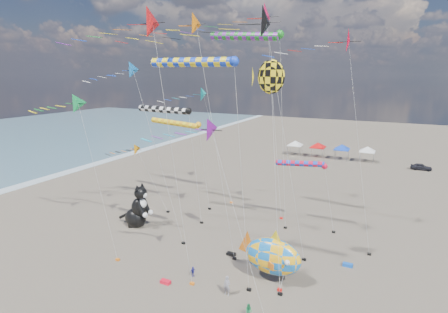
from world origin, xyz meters
TOP-DOWN VIEW (x-y plane):
  - delta_kite_0 at (-11.40, 26.39)m, footprint 11.49×2.12m
  - delta_kite_1 at (-2.01, 24.11)m, footprint 14.53×3.22m
  - delta_kite_2 at (-4.42, 7.13)m, footprint 12.51×2.58m
  - delta_kite_3 at (-14.51, 7.39)m, footprint 11.45×2.05m
  - delta_kite_4 at (-11.11, 13.08)m, footprint 10.80×1.78m
  - delta_kite_5 at (2.18, 5.44)m, footprint 9.30×1.90m
  - delta_kite_6 at (-3.89, 12.55)m, footprint 11.70×2.07m
  - delta_kite_7 at (8.00, 19.24)m, footprint 11.79×2.49m
  - delta_kite_8 at (1.67, 15.36)m, footprint 16.42×3.03m
  - delta_kite_9 at (-17.24, 19.62)m, footprint 9.53×1.70m
  - windsock_0 at (-12.54, 22.96)m, footprint 9.07×0.76m
  - windsock_1 at (-0.88, 8.47)m, footprint 8.90×0.76m
  - windsock_2 at (-2.06, 21.62)m, footprint 9.92×0.93m
  - windsock_3 at (4.47, 22.89)m, footprint 7.21×0.69m
  - windsock_4 at (-10.91, 18.55)m, footprint 8.40×0.79m
  - angelfish_kite at (4.14, 11.02)m, footprint 3.74×3.02m
  - cat_inflatable at (-12.86, 14.51)m, footprint 3.97×2.00m
  - fish_inflatable at (5.07, 10.57)m, footprint 6.66×3.35m
  - person_adult at (2.42, 7.14)m, footprint 0.64×0.45m
  - child_green at (5.04, 5.40)m, footprint 0.54×0.43m
  - child_blue at (-1.48, 8.26)m, footprint 0.47×0.58m
  - kite_bag_0 at (10.74, 16.07)m, footprint 0.90×0.44m
  - kite_bag_1 at (0.02, 13.11)m, footprint 0.90×0.44m
  - kite_bag_2 at (-3.04, 6.26)m, footprint 0.90×0.44m
  - tent_row at (1.50, 60.00)m, footprint 19.20×4.20m
  - parked_car at (18.79, 58.00)m, footprint 3.66×1.54m

SIDE VIEW (x-z plane):
  - kite_bag_0 at x=10.74m, z-range 0.00..0.30m
  - kite_bag_1 at x=0.02m, z-range 0.00..0.30m
  - kite_bag_2 at x=-3.04m, z-range 0.00..0.30m
  - child_blue at x=-1.48m, z-range 0.00..0.93m
  - child_green at x=5.04m, z-range 0.00..1.10m
  - parked_car at x=18.79m, z-range 0.00..1.24m
  - person_adult at x=2.42m, z-range 0.00..1.69m
  - fish_inflatable at x=5.07m, z-range -0.05..4.89m
  - cat_inflatable at x=-12.86m, z-range 0.00..5.35m
  - tent_row at x=1.50m, z-range 1.25..5.05m
  - delta_kite_9 at x=-17.24m, z-range 3.10..11.74m
  - windsock_3 at x=4.47m, z-range 3.62..11.66m
  - windsock_0 at x=-12.54m, z-range 5.41..17.11m
  - delta_kite_5 at x=2.18m, z-range 6.08..20.83m
  - windsock_4 at x=-10.91m, z-range 6.50..20.42m
  - delta_kite_3 at x=-14.51m, z-range 6.60..22.54m
  - delta_kite_0 at x=-11.40m, z-range 6.70..22.85m
  - angelfish_kite at x=4.14m, z-range 7.90..26.63m
  - delta_kite_4 at x=-11.11m, z-range 8.20..27.17m
  - windsock_1 at x=-0.88m, z-range 8.97..27.87m
  - delta_kite_7 at x=8.00m, z-range 9.46..31.39m
  - delta_kite_2 at x=-4.42m, z-range 9.82..32.59m
  - delta_kite_6 at x=-3.89m, z-range 10.06..32.98m
  - windsock_2 at x=-2.06m, z-range 10.55..32.72m
  - delta_kite_8 at x=1.67m, z-range 10.03..33.60m
  - delta_kite_1 at x=-2.01m, z-range 11.04..36.76m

